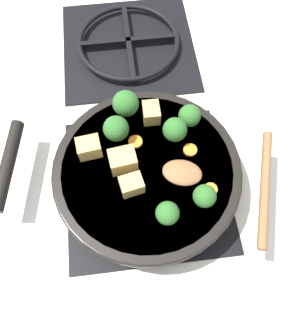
% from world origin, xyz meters
% --- Properties ---
extents(ground_plane, '(2.40, 2.40, 0.00)m').
position_xyz_m(ground_plane, '(0.00, 0.00, 0.00)').
color(ground_plane, white).
extents(front_burner_grate, '(0.31, 0.31, 0.03)m').
position_xyz_m(front_burner_grate, '(0.00, 0.00, 0.01)').
color(front_burner_grate, black).
rests_on(front_burner_grate, ground_plane).
extents(rear_burner_grate, '(0.31, 0.31, 0.03)m').
position_xyz_m(rear_burner_grate, '(0.00, 0.36, 0.01)').
color(rear_burner_grate, black).
rests_on(rear_burner_grate, ground_plane).
extents(skillet_pan, '(0.44, 0.33, 0.05)m').
position_xyz_m(skillet_pan, '(-0.00, 0.00, 0.06)').
color(skillet_pan, black).
rests_on(skillet_pan, front_burner_grate).
extents(wooden_spoon, '(0.21, 0.20, 0.02)m').
position_xyz_m(wooden_spoon, '(0.13, -0.04, 0.09)').
color(wooden_spoon, brown).
rests_on(wooden_spoon, skillet_pan).
extents(tofu_cube_center_large, '(0.03, 0.04, 0.03)m').
position_xyz_m(tofu_cube_center_large, '(0.02, 0.10, 0.09)').
color(tofu_cube_center_large, tan).
rests_on(tofu_cube_center_large, skillet_pan).
extents(tofu_cube_near_handle, '(0.05, 0.04, 0.04)m').
position_xyz_m(tofu_cube_near_handle, '(-0.04, 0.01, 0.10)').
color(tofu_cube_near_handle, tan).
rests_on(tofu_cube_near_handle, skillet_pan).
extents(tofu_cube_east_chunk, '(0.04, 0.04, 0.03)m').
position_xyz_m(tofu_cube_east_chunk, '(-0.03, -0.03, 0.09)').
color(tofu_cube_east_chunk, tan).
rests_on(tofu_cube_east_chunk, skillet_pan).
extents(tofu_cube_west_chunk, '(0.04, 0.04, 0.03)m').
position_xyz_m(tofu_cube_west_chunk, '(-0.10, 0.04, 0.10)').
color(tofu_cube_west_chunk, tan).
rests_on(tofu_cube_west_chunk, skillet_pan).
extents(broccoli_floret_near_spoon, '(0.04, 0.04, 0.05)m').
position_xyz_m(broccoli_floret_near_spoon, '(0.09, 0.08, 0.11)').
color(broccoli_floret_near_spoon, '#709956').
rests_on(broccoli_floret_near_spoon, skillet_pan).
extents(broccoli_floret_center_top, '(0.04, 0.04, 0.05)m').
position_xyz_m(broccoli_floret_center_top, '(0.02, -0.09, 0.11)').
color(broccoli_floret_center_top, '#709956').
rests_on(broccoli_floret_center_top, skillet_pan).
extents(broccoli_floret_east_rim, '(0.05, 0.05, 0.05)m').
position_xyz_m(broccoli_floret_east_rim, '(-0.05, 0.07, 0.11)').
color(broccoli_floret_east_rim, '#709956').
rests_on(broccoli_floret_east_rim, skillet_pan).
extents(broccoli_floret_west_rim, '(0.05, 0.05, 0.05)m').
position_xyz_m(broccoli_floret_west_rim, '(-0.02, 0.12, 0.11)').
color(broccoli_floret_west_rim, '#709956').
rests_on(broccoli_floret_west_rim, skillet_pan).
extents(broccoli_floret_north_edge, '(0.04, 0.04, 0.05)m').
position_xyz_m(broccoli_floret_north_edge, '(0.06, 0.05, 0.11)').
color(broccoli_floret_north_edge, '#709956').
rests_on(broccoli_floret_north_edge, skillet_pan).
extents(broccoli_floret_south_cluster, '(0.04, 0.04, 0.05)m').
position_xyz_m(broccoli_floret_south_cluster, '(0.08, -0.07, 0.11)').
color(broccoli_floret_south_cluster, '#709956').
rests_on(broccoli_floret_south_cluster, skillet_pan).
extents(carrot_slice_orange_thin, '(0.02, 0.02, 0.01)m').
position_xyz_m(carrot_slice_orange_thin, '(0.10, -0.05, 0.08)').
color(carrot_slice_orange_thin, orange).
rests_on(carrot_slice_orange_thin, skillet_pan).
extents(carrot_slice_near_center, '(0.03, 0.03, 0.01)m').
position_xyz_m(carrot_slice_near_center, '(-0.01, 0.05, 0.08)').
color(carrot_slice_near_center, orange).
rests_on(carrot_slice_near_center, skillet_pan).
extents(carrot_slice_edge_slice, '(0.02, 0.02, 0.01)m').
position_xyz_m(carrot_slice_edge_slice, '(0.08, 0.02, 0.08)').
color(carrot_slice_edge_slice, orange).
rests_on(carrot_slice_edge_slice, skillet_pan).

